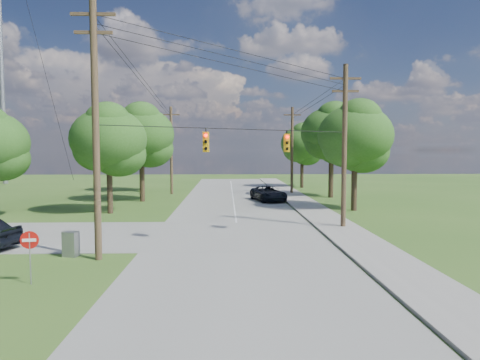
{
  "coord_description": "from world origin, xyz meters",
  "views": [
    {
      "loc": [
        1.34,
        -19.27,
        5.05
      ],
      "look_at": [
        2.1,
        5.0,
        3.35
      ],
      "focal_mm": 32.0,
      "sensor_mm": 36.0,
      "label": 1
    }
  ],
  "objects_px": {
    "pole_north_w": "(171,149)",
    "car_main_north": "(268,193)",
    "pole_sw": "(96,124)",
    "pole_ne": "(344,144)",
    "pole_north_e": "(292,149)",
    "do_not_enter_sign": "(30,245)",
    "control_cabinet": "(71,244)"
  },
  "relations": [
    {
      "from": "control_cabinet",
      "to": "do_not_enter_sign",
      "type": "relative_size",
      "value": 0.59
    },
    {
      "from": "pole_north_w",
      "to": "pole_ne",
      "type": "bearing_deg",
      "value": -57.71
    },
    {
      "from": "pole_ne",
      "to": "pole_north_e",
      "type": "xyz_separation_m",
      "value": [
        -0.0,
        22.0,
        -0.34
      ]
    },
    {
      "from": "pole_sw",
      "to": "do_not_enter_sign",
      "type": "distance_m",
      "value": 6.14
    },
    {
      "from": "pole_sw",
      "to": "car_main_north",
      "type": "height_order",
      "value": "pole_sw"
    },
    {
      "from": "pole_north_w",
      "to": "control_cabinet",
      "type": "bearing_deg",
      "value": -92.14
    },
    {
      "from": "pole_sw",
      "to": "pole_north_w",
      "type": "bearing_deg",
      "value": 90.77
    },
    {
      "from": "pole_north_e",
      "to": "do_not_enter_sign",
      "type": "relative_size",
      "value": 4.92
    },
    {
      "from": "car_main_north",
      "to": "do_not_enter_sign",
      "type": "height_order",
      "value": "do_not_enter_sign"
    },
    {
      "from": "pole_ne",
      "to": "pole_north_e",
      "type": "distance_m",
      "value": 22.0
    },
    {
      "from": "pole_north_w",
      "to": "control_cabinet",
      "type": "xyz_separation_m",
      "value": [
        -1.08,
        -29.0,
        -4.53
      ]
    },
    {
      "from": "pole_north_w",
      "to": "car_main_north",
      "type": "distance_m",
      "value": 13.48
    },
    {
      "from": "pole_sw",
      "to": "pole_north_e",
      "type": "xyz_separation_m",
      "value": [
        13.5,
        29.6,
        -1.1
      ]
    },
    {
      "from": "pole_sw",
      "to": "pole_ne",
      "type": "xyz_separation_m",
      "value": [
        13.5,
        7.6,
        -0.76
      ]
    },
    {
      "from": "pole_sw",
      "to": "pole_north_w",
      "type": "relative_size",
      "value": 1.2
    },
    {
      "from": "pole_north_e",
      "to": "control_cabinet",
      "type": "relative_size",
      "value": 8.34
    },
    {
      "from": "pole_sw",
      "to": "control_cabinet",
      "type": "xyz_separation_m",
      "value": [
        -1.48,
        0.6,
        -5.63
      ]
    },
    {
      "from": "pole_sw",
      "to": "pole_ne",
      "type": "bearing_deg",
      "value": 29.38
    },
    {
      "from": "car_main_north",
      "to": "do_not_enter_sign",
      "type": "xyz_separation_m",
      "value": [
        -11.53,
        -25.98,
        0.73
      ]
    },
    {
      "from": "pole_sw",
      "to": "pole_north_e",
      "type": "distance_m",
      "value": 32.55
    },
    {
      "from": "pole_north_e",
      "to": "car_main_north",
      "type": "xyz_separation_m",
      "value": [
        -3.42,
        -7.27,
        -4.36
      ]
    },
    {
      "from": "pole_ne",
      "to": "control_cabinet",
      "type": "xyz_separation_m",
      "value": [
        -14.98,
        -7.0,
        -4.87
      ]
    },
    {
      "from": "pole_ne",
      "to": "control_cabinet",
      "type": "height_order",
      "value": "pole_ne"
    },
    {
      "from": "car_main_north",
      "to": "pole_north_w",
      "type": "bearing_deg",
      "value": 131.41
    },
    {
      "from": "pole_north_w",
      "to": "control_cabinet",
      "type": "relative_size",
      "value": 8.34
    },
    {
      "from": "car_main_north",
      "to": "control_cabinet",
      "type": "bearing_deg",
      "value": -131.85
    },
    {
      "from": "pole_sw",
      "to": "pole_ne",
      "type": "height_order",
      "value": "pole_sw"
    },
    {
      "from": "car_main_north",
      "to": "control_cabinet",
      "type": "distance_m",
      "value": 24.62
    },
    {
      "from": "pole_ne",
      "to": "pole_sw",
      "type": "bearing_deg",
      "value": -150.62
    },
    {
      "from": "pole_ne",
      "to": "pole_north_w",
      "type": "xyz_separation_m",
      "value": [
        -13.9,
        22.0,
        -0.34
      ]
    },
    {
      "from": "control_cabinet",
      "to": "do_not_enter_sign",
      "type": "distance_m",
      "value": 4.34
    },
    {
      "from": "pole_north_e",
      "to": "do_not_enter_sign",
      "type": "xyz_separation_m",
      "value": [
        -14.96,
        -33.24,
        -3.63
      ]
    }
  ]
}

